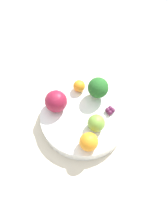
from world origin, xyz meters
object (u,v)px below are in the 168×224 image
at_px(apple_red, 96,123).
at_px(bowl, 84,117).
at_px(broccoli, 98,88).
at_px(orange_front, 89,142).
at_px(apple_green, 56,101).
at_px(orange_back, 79,86).
at_px(grape_cluster, 110,110).

bearing_deg(apple_red, bowl, 46.51).
height_order(broccoli, orange_front, broccoli).
height_order(bowl, apple_green, apple_green).
relative_size(bowl, apple_green, 4.00).
distance_m(apple_red, apple_green, 0.12).
xyz_separation_m(broccoli, orange_back, (0.02, 0.06, -0.02)).
bearing_deg(apple_green, orange_front, -134.34).
xyz_separation_m(bowl, orange_back, (0.08, 0.03, 0.04)).
xyz_separation_m(apple_red, orange_front, (-0.05, 0.01, 0.00)).
distance_m(bowl, apple_green, 0.09).
distance_m(broccoli, orange_back, 0.06).
height_order(orange_front, orange_back, orange_front).
bearing_deg(apple_red, orange_back, 28.66).
height_order(bowl, orange_front, orange_front).
height_order(broccoli, apple_red, broccoli).
distance_m(apple_red, grape_cluster, 0.06).
height_order(apple_green, orange_front, apple_green).
distance_m(apple_red, orange_back, 0.13).
distance_m(bowl, grape_cluster, 0.08).
relative_size(bowl, orange_back, 6.99).
relative_size(broccoli, apple_green, 1.14).
relative_size(orange_front, orange_back, 1.38).
bearing_deg(orange_back, bowl, -162.21).
bearing_deg(orange_back, broccoli, -105.44).
bearing_deg(apple_red, broccoli, 4.19).
xyz_separation_m(bowl, apple_red, (-0.04, -0.04, 0.04)).
xyz_separation_m(orange_back, grape_cluster, (-0.06, -0.09, -0.01)).
bearing_deg(bowl, apple_green, 82.13).
distance_m(orange_front, orange_back, 0.18).
distance_m(broccoli, grape_cluster, 0.07).
bearing_deg(grape_cluster, apple_red, 147.74).
xyz_separation_m(apple_red, apple_green, (0.05, 0.11, 0.01)).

